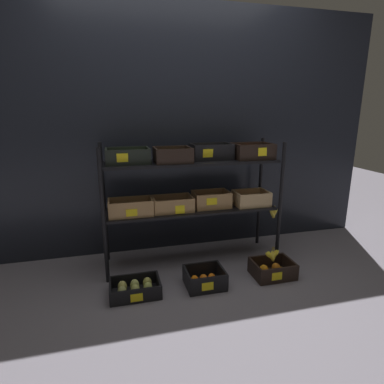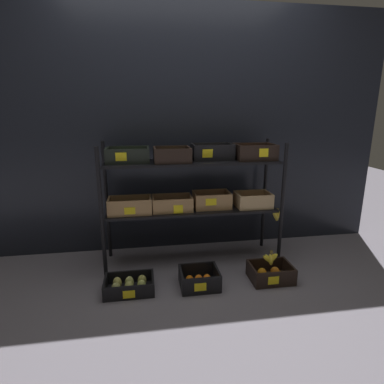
# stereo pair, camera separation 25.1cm
# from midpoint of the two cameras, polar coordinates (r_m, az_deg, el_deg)

# --- Properties ---
(ground_plane) EXTENTS (10.00, 10.00, 0.00)m
(ground_plane) POSITION_cam_midpoint_polar(r_m,az_deg,el_deg) (2.97, 2.48, -12.24)
(ground_plane) COLOR slate
(storefront_wall) EXTENTS (3.90, 0.12, 2.27)m
(storefront_wall) POSITION_cam_midpoint_polar(r_m,az_deg,el_deg) (3.04, 1.21, 10.77)
(storefront_wall) COLOR black
(storefront_wall) RESTS_ON ground_plane
(display_rack) EXTENTS (1.61, 0.43, 1.08)m
(display_rack) POSITION_cam_midpoint_polar(r_m,az_deg,el_deg) (2.71, 2.87, 1.76)
(display_rack) COLOR black
(display_rack) RESTS_ON ground_plane
(crate_ground_pear) EXTENTS (0.38, 0.25, 0.11)m
(crate_ground_pear) POSITION_cam_midpoint_polar(r_m,az_deg,el_deg) (2.51, -8.42, -16.54)
(crate_ground_pear) COLOR black
(crate_ground_pear) RESTS_ON ground_plane
(crate_ground_tangerine) EXTENTS (0.30, 0.26, 0.14)m
(crate_ground_tangerine) POSITION_cam_midpoint_polar(r_m,az_deg,el_deg) (2.55, 4.27, -15.78)
(crate_ground_tangerine) COLOR black
(crate_ground_tangerine) RESTS_ON ground_plane
(crate_ground_orange) EXTENTS (0.34, 0.26, 0.13)m
(crate_ground_orange) POSITION_cam_midpoint_polar(r_m,az_deg,el_deg) (2.74, 16.75, -14.16)
(crate_ground_orange) COLOR black
(crate_ground_orange) RESTS_ON ground_plane
(banana_bunch_loose) EXTENTS (0.15, 0.05, 0.13)m
(banana_bunch_loose) POSITION_cam_midpoint_polar(r_m,az_deg,el_deg) (2.67, 16.83, -11.62)
(banana_bunch_loose) COLOR brown
(banana_bunch_loose) RESTS_ON crate_ground_orange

